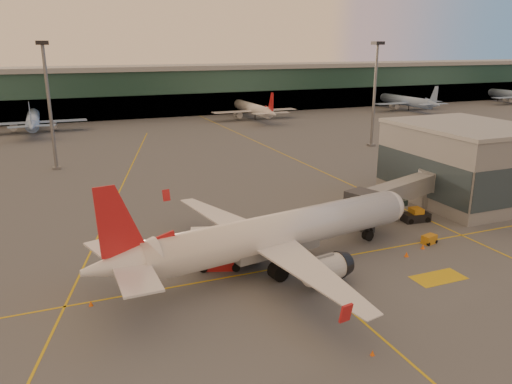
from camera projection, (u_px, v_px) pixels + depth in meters
name	position (u px, v px, depth m)	size (l,w,h in m)	color
ground	(276.00, 291.00, 52.39)	(600.00, 600.00, 0.00)	#4C4F54
taxi_markings	(136.00, 189.00, 89.17)	(100.12, 173.00, 0.01)	gold
terminal	(109.00, 92.00, 175.64)	(400.00, 20.00, 17.60)	#19382D
gate_building	(464.00, 162.00, 81.77)	(18.40, 22.40, 12.60)	slate
mast_west_near	(48.00, 97.00, 99.40)	(2.40, 2.40, 25.60)	slate
mast_east_near	(375.00, 87.00, 123.18)	(2.40, 2.40, 25.60)	slate
distant_aircraft_row	(155.00, 125.00, 160.98)	(350.00, 34.00, 13.00)	#82A4D9
main_airplane	(272.00, 235.00, 56.62)	(41.65, 37.75, 12.60)	white
jet_bridge	(404.00, 191.00, 72.88)	(21.07, 9.82, 6.12)	slate
catering_truck	(217.00, 246.00, 57.23)	(6.43, 4.33, 4.60)	#A71719
gpu_cart	(429.00, 239.00, 64.75)	(2.21, 1.61, 1.16)	#BC7A17
pushback_tug	(416.00, 216.00, 72.87)	(4.12, 2.54, 2.01)	black
cone_nose	(423.00, 247.00, 63.16)	(0.47, 0.47, 0.60)	#FD640D
cone_tail	(91.00, 303.00, 49.36)	(0.44, 0.44, 0.55)	#FD640D
cone_wing_right	(373.00, 353.00, 41.52)	(0.38, 0.38, 0.48)	#FD640D
cone_wing_left	(224.00, 218.00, 73.57)	(0.41, 0.41, 0.52)	#FD640D
cone_fwd	(407.00, 254.00, 60.83)	(0.48, 0.48, 0.62)	#FD640D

